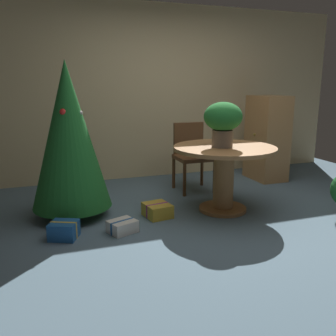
{
  "coord_description": "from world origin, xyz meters",
  "views": [
    {
      "loc": [
        -1.81,
        -3.27,
        1.43
      ],
      "look_at": [
        -0.62,
        0.12,
        0.6
      ],
      "focal_mm": 39.11,
      "sensor_mm": 36.0,
      "label": 1
    }
  ],
  "objects_px": {
    "wooden_chair_far": "(192,152)",
    "flower_vase": "(223,120)",
    "round_dining_table": "(224,166)",
    "holiday_tree": "(69,136)",
    "gift_box_blue": "(64,230)",
    "gift_box_gold": "(157,210)",
    "gift_box_cream": "(122,226)",
    "wooden_cabinet": "(267,138)"
  },
  "relations": [
    {
      "from": "flower_vase",
      "to": "gift_box_blue",
      "type": "distance_m",
      "value": 2.01
    },
    {
      "from": "wooden_chair_far",
      "to": "wooden_cabinet",
      "type": "relative_size",
      "value": 0.72
    },
    {
      "from": "holiday_tree",
      "to": "gift_box_blue",
      "type": "distance_m",
      "value": 1.02
    },
    {
      "from": "gift_box_blue",
      "to": "gift_box_cream",
      "type": "distance_m",
      "value": 0.56
    },
    {
      "from": "round_dining_table",
      "to": "wooden_chair_far",
      "type": "xyz_separation_m",
      "value": [
        0.0,
        0.94,
        -0.0
      ]
    },
    {
      "from": "holiday_tree",
      "to": "wooden_chair_far",
      "type": "bearing_deg",
      "value": 18.32
    },
    {
      "from": "gift_box_blue",
      "to": "wooden_cabinet",
      "type": "relative_size",
      "value": 0.25
    },
    {
      "from": "wooden_cabinet",
      "to": "gift_box_cream",
      "type": "bearing_deg",
      "value": -152.23
    },
    {
      "from": "round_dining_table",
      "to": "wooden_chair_far",
      "type": "distance_m",
      "value": 0.94
    },
    {
      "from": "wooden_chair_far",
      "to": "holiday_tree",
      "type": "distance_m",
      "value": 1.78
    },
    {
      "from": "round_dining_table",
      "to": "gift_box_gold",
      "type": "distance_m",
      "value": 0.9
    },
    {
      "from": "gift_box_blue",
      "to": "gift_box_cream",
      "type": "xyz_separation_m",
      "value": [
        0.55,
        -0.04,
        -0.02
      ]
    },
    {
      "from": "holiday_tree",
      "to": "gift_box_gold",
      "type": "xyz_separation_m",
      "value": [
        0.87,
        -0.34,
        -0.82
      ]
    },
    {
      "from": "wooden_chair_far",
      "to": "round_dining_table",
      "type": "bearing_deg",
      "value": -90.0
    },
    {
      "from": "gift_box_blue",
      "to": "round_dining_table",
      "type": "bearing_deg",
      "value": 6.69
    },
    {
      "from": "gift_box_gold",
      "to": "flower_vase",
      "type": "bearing_deg",
      "value": -5.54
    },
    {
      "from": "flower_vase",
      "to": "gift_box_blue",
      "type": "xyz_separation_m",
      "value": [
        -1.75,
        -0.19,
        -0.97
      ]
    },
    {
      "from": "round_dining_table",
      "to": "holiday_tree",
      "type": "relative_size",
      "value": 0.68
    },
    {
      "from": "holiday_tree",
      "to": "gift_box_blue",
      "type": "relative_size",
      "value": 5.29
    },
    {
      "from": "flower_vase",
      "to": "wooden_chair_far",
      "type": "bearing_deg",
      "value": 87.37
    },
    {
      "from": "wooden_chair_far",
      "to": "gift_box_cream",
      "type": "height_order",
      "value": "wooden_chair_far"
    },
    {
      "from": "holiday_tree",
      "to": "gift_box_gold",
      "type": "height_order",
      "value": "holiday_tree"
    },
    {
      "from": "round_dining_table",
      "to": "flower_vase",
      "type": "xyz_separation_m",
      "value": [
        -0.04,
        -0.02,
        0.53
      ]
    },
    {
      "from": "gift_box_cream",
      "to": "holiday_tree",
      "type": "bearing_deg",
      "value": 122.84
    },
    {
      "from": "holiday_tree",
      "to": "flower_vase",
      "type": "bearing_deg",
      "value": -14.2
    },
    {
      "from": "round_dining_table",
      "to": "wooden_chair_far",
      "type": "height_order",
      "value": "wooden_chair_far"
    },
    {
      "from": "gift_box_blue",
      "to": "gift_box_gold",
      "type": "xyz_separation_m",
      "value": [
        1.01,
        0.26,
        -0.01
      ]
    },
    {
      "from": "gift_box_gold",
      "to": "holiday_tree",
      "type": "bearing_deg",
      "value": 158.98
    },
    {
      "from": "holiday_tree",
      "to": "round_dining_table",
      "type": "bearing_deg",
      "value": -13.23
    },
    {
      "from": "wooden_chair_far",
      "to": "gift_box_cream",
      "type": "distance_m",
      "value": 1.78
    },
    {
      "from": "round_dining_table",
      "to": "gift_box_cream",
      "type": "bearing_deg",
      "value": -168.55
    },
    {
      "from": "wooden_chair_far",
      "to": "gift_box_blue",
      "type": "height_order",
      "value": "wooden_chair_far"
    },
    {
      "from": "flower_vase",
      "to": "gift_box_gold",
      "type": "distance_m",
      "value": 1.23
    },
    {
      "from": "gift_box_blue",
      "to": "gift_box_gold",
      "type": "height_order",
      "value": "gift_box_blue"
    },
    {
      "from": "gift_box_blue",
      "to": "gift_box_gold",
      "type": "relative_size",
      "value": 0.95
    },
    {
      "from": "gift_box_gold",
      "to": "wooden_cabinet",
      "type": "distance_m",
      "value": 2.39
    },
    {
      "from": "wooden_chair_far",
      "to": "flower_vase",
      "type": "bearing_deg",
      "value": -92.63
    },
    {
      "from": "flower_vase",
      "to": "wooden_chair_far",
      "type": "relative_size",
      "value": 0.54
    },
    {
      "from": "holiday_tree",
      "to": "gift_box_blue",
      "type": "bearing_deg",
      "value": -103.29
    },
    {
      "from": "round_dining_table",
      "to": "wooden_chair_far",
      "type": "bearing_deg",
      "value": 90.0
    },
    {
      "from": "flower_vase",
      "to": "holiday_tree",
      "type": "relative_size",
      "value": 0.29
    },
    {
      "from": "flower_vase",
      "to": "holiday_tree",
      "type": "height_order",
      "value": "holiday_tree"
    }
  ]
}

